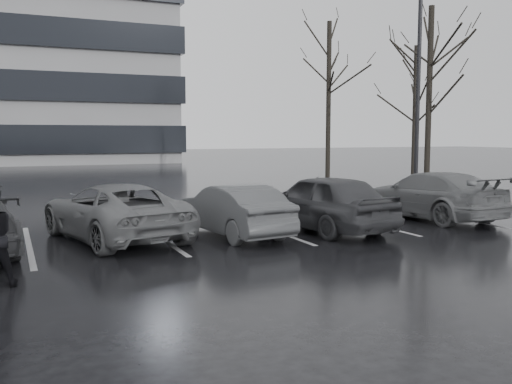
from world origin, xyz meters
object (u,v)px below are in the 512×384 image
at_px(tree_north, 329,100).
at_px(lamp_post, 418,87).
at_px(car_west_a, 233,210).
at_px(tree_ne, 415,113).
at_px(car_west_b, 114,211).
at_px(car_east, 429,195).
at_px(car_main, 323,202).
at_px(tree_east, 429,98).

bearing_deg(tree_north, lamp_post, -99.33).
distance_m(car_west_a, tree_ne, 19.53).
distance_m(car_west_b, car_east, 8.69).
distance_m(car_main, car_east, 3.80).
xyz_separation_m(car_main, tree_ne, (12.77, 12.33, 2.79)).
bearing_deg(car_main, car_west_a, -14.61).
bearing_deg(car_west_a, tree_north, -135.21).
distance_m(car_east, lamp_post, 7.62).
bearing_deg(car_east, car_west_b, -6.97).
relative_size(car_east, lamp_post, 0.50).
height_order(car_west_a, tree_east, tree_east).
distance_m(car_main, tree_east, 13.63).
bearing_deg(car_east, tree_east, -134.56).
bearing_deg(tree_east, lamp_post, -137.25).
relative_size(car_west_b, lamp_post, 0.50).
bearing_deg(tree_north, car_west_a, -127.42).
distance_m(car_west_b, tree_north, 20.58).
bearing_deg(car_west_b, car_main, 156.72).
bearing_deg(car_main, tree_ne, -144.94).
xyz_separation_m(car_east, tree_east, (6.51, 7.80, 3.34)).
relative_size(car_east, tree_ne, 0.65).
relative_size(car_west_b, tree_north, 0.54).
relative_size(car_main, tree_north, 0.49).
xyz_separation_m(lamp_post, tree_ne, (5.03, 6.34, -0.69)).
bearing_deg(tree_ne, car_main, -136.01).
height_order(car_west_a, car_west_b, car_west_b).
bearing_deg(car_west_a, tree_ne, -148.99).
relative_size(lamp_post, tree_ne, 1.31).
relative_size(car_main, car_west_a, 1.14).
height_order(car_main, lamp_post, lamp_post).
bearing_deg(tree_ne, lamp_post, -128.44).
bearing_deg(car_east, tree_ne, -132.08).
distance_m(lamp_post, tree_north, 9.47).
bearing_deg(car_west_b, tree_ne, -160.29).
distance_m(car_west_a, car_west_b, 2.71).
distance_m(lamp_post, tree_east, 3.46).
xyz_separation_m(car_east, tree_ne, (9.01, 11.80, 2.84)).
height_order(car_main, car_east, car_main).
xyz_separation_m(car_east, lamp_post, (3.97, 5.46, 3.53)).
bearing_deg(lamp_post, car_west_b, -157.99).
bearing_deg(tree_north, car_main, -121.17).
bearing_deg(car_main, tree_north, -130.10).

